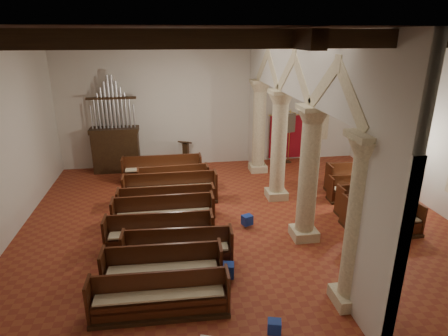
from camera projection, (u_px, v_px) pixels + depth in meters
floor at (237, 219)px, 12.63m from camera, size 14.00×14.00×0.00m
ceiling at (239, 30)px, 10.60m from camera, size 14.00×14.00×0.00m
wall_back at (214, 101)px, 17.20m from camera, size 14.00×0.02×6.00m
wall_front at (307, 224)px, 6.04m from camera, size 14.00×0.02×6.00m
wall_right at (442, 125)px, 12.61m from camera, size 0.02×12.00×6.00m
ceiling_beams at (239, 37)px, 10.66m from camera, size 13.80×11.80×0.30m
arcade at (295, 113)px, 11.68m from camera, size 0.90×11.90×6.00m
window_right_b at (395, 130)px, 15.21m from camera, size 0.03×1.00×2.20m
window_back at (316, 115)px, 18.16m from camera, size 1.00×0.03×2.20m
pipe_organ at (115, 142)px, 16.65m from camera, size 2.10×0.85×4.40m
lectern at (186, 156)px, 17.34m from camera, size 0.66×0.71×1.33m
dossal_curtain at (285, 137)px, 18.24m from camera, size 1.80×0.07×2.17m
processional_banner at (289, 146)px, 17.97m from camera, size 0.56×0.72×2.58m
hymnal_box_a at (274, 326)px, 7.67m from camera, size 0.33×0.29×0.28m
hymnal_box_b at (227, 270)px, 9.43m from camera, size 0.41×0.36×0.36m
hymnal_box_c at (247, 220)px, 12.02m from camera, size 0.39×0.36×0.32m
tube_heater_b at (139, 270)px, 9.62m from camera, size 0.92×0.15×0.09m
nave_pew_0 at (160, 302)px, 8.24m from camera, size 3.07×0.75×1.00m
nave_pew_1 at (163, 275)px, 9.09m from camera, size 2.88×0.85×1.12m
nave_pew_2 at (178, 255)px, 9.95m from camera, size 2.93×0.88×1.06m
nave_pew_3 at (160, 239)px, 10.67m from camera, size 3.06×0.83×1.12m
nave_pew_4 at (164, 220)px, 11.77m from camera, size 3.14×0.77×1.15m
nave_pew_5 at (167, 208)px, 12.65m from camera, size 3.22×0.74×1.07m
nave_pew_6 at (171, 193)px, 13.77m from camera, size 3.41×0.74×1.11m
nave_pew_7 at (174, 185)px, 14.56m from camera, size 2.75×0.86×1.08m
nave_pew_8 at (163, 173)px, 15.76m from camera, size 3.28×0.74×1.10m
aisle_pew_0 at (390, 226)px, 11.47m from camera, size 2.01×0.76×0.98m
aisle_pew_1 at (373, 215)px, 12.13m from camera, size 2.00×0.73×1.06m
aisle_pew_2 at (366, 205)px, 12.84m from camera, size 2.00×0.74×1.08m
aisle_pew_3 at (355, 192)px, 13.95m from camera, size 2.00×0.74×0.96m
aisle_pew_4 at (353, 182)px, 14.73m from camera, size 2.10×0.84×1.15m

